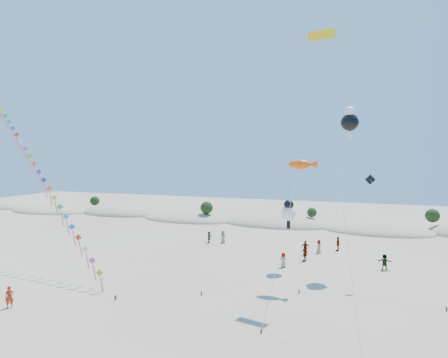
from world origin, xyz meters
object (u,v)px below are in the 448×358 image
(kite_train, at_px, (35,166))
(fish_kite, at_px, (303,165))
(parafoil_kite, at_px, (322,39))
(flyer_foreground, at_px, (9,297))

(kite_train, xyz_separation_m, fish_kite, (28.34, 2.49, 0.24))
(parafoil_kite, xyz_separation_m, flyer_foreground, (-21.91, -12.63, -20.79))
(fish_kite, bearing_deg, parafoil_kite, -13.08)
(kite_train, height_order, fish_kite, kite_train)
(fish_kite, relative_size, parafoil_kite, 0.50)
(parafoil_kite, bearing_deg, fish_kite, 166.92)
(kite_train, distance_m, parafoil_kite, 31.95)
(flyer_foreground, bearing_deg, parafoil_kite, -8.68)
(fish_kite, height_order, flyer_foreground, fish_kite)
(parafoil_kite, distance_m, flyer_foreground, 32.74)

